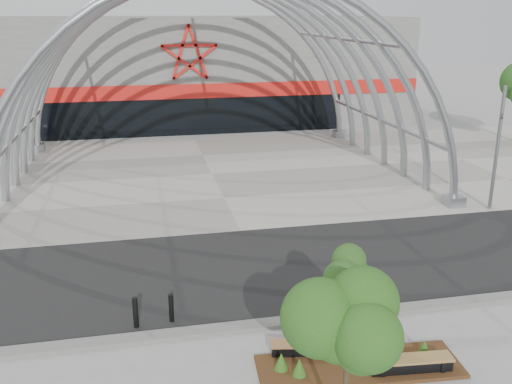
{
  "coord_description": "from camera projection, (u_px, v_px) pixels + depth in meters",
  "views": [
    {
      "loc": [
        -3.83,
        -14.03,
        8.49
      ],
      "look_at": [
        0.0,
        4.0,
        2.6
      ],
      "focal_mm": 40.0,
      "sensor_mm": 36.0,
      "label": 1
    }
  ],
  "objects": [
    {
      "name": "street_tree_1",
      "position": [
        342.0,
        277.0,
        14.01
      ],
      "size": [
        1.32,
        1.32,
        3.11
      ],
      "color": "black",
      "rests_on": "ground"
    },
    {
      "name": "street_tree_0",
      "position": [
        349.0,
        329.0,
        10.86
      ],
      "size": [
        1.65,
        1.65,
        3.76
      ],
      "color": "#332919",
      "rests_on": "ground"
    },
    {
      "name": "bollard_4",
      "position": [
        378.0,
        312.0,
        15.95
      ],
      "size": [
        0.14,
        0.14,
        0.85
      ],
      "primitive_type": "cylinder",
      "color": "black",
      "rests_on": "ground"
    },
    {
      "name": "bollard_2",
      "position": [
        329.0,
        323.0,
        15.19
      ],
      "size": [
        0.17,
        0.17,
        1.09
      ],
      "primitive_type": "cylinder",
      "color": "black",
      "rests_on": "ground"
    },
    {
      "name": "forecourt",
      "position": [
        212.0,
        174.0,
        30.85
      ],
      "size": [
        60.0,
        17.0,
        0.04
      ],
      "primitive_type": "cube",
      "color": "gray",
      "rests_on": "ground"
    },
    {
      "name": "bollard_3",
      "position": [
        363.0,
        287.0,
        17.25
      ],
      "size": [
        0.16,
        0.16,
        1.02
      ],
      "primitive_type": "cylinder",
      "color": "black",
      "rests_on": "ground"
    },
    {
      "name": "road",
      "position": [
        259.0,
        268.0,
        19.67
      ],
      "size": [
        140.0,
        7.0,
        0.02
      ],
      "primitive_type": "cube",
      "color": "black",
      "rests_on": "ground"
    },
    {
      "name": "planting_bed",
      "position": [
        356.0,
        363.0,
        14.14
      ],
      "size": [
        5.17,
        1.93,
        0.54
      ],
      "color": "#3F2611",
      "rests_on": "ground"
    },
    {
      "name": "bench_0",
      "position": [
        309.0,
        349.0,
        14.6
      ],
      "size": [
        2.0,
        0.77,
        0.41
      ],
      "color": "black",
      "rests_on": "ground"
    },
    {
      "name": "vault_canopy",
      "position": [
        212.0,
        174.0,
        30.85
      ],
      "size": [
        20.8,
        15.8,
        20.36
      ],
      "color": "#94989D",
      "rests_on": "ground"
    },
    {
      "name": "ground",
      "position": [
        285.0,
        319.0,
        16.42
      ],
      "size": [
        140.0,
        140.0,
        0.0
      ],
      "primitive_type": "plane",
      "color": "gray",
      "rests_on": "ground"
    },
    {
      "name": "arena_building",
      "position": [
        181.0,
        68.0,
        46.37
      ],
      "size": [
        34.0,
        15.24,
        8.0
      ],
      "color": "slate",
      "rests_on": "ground"
    },
    {
      "name": "signal_pole",
      "position": [
        497.0,
        147.0,
        24.57
      ],
      "size": [
        0.35,
        0.77,
        5.49
      ],
      "color": "slate",
      "rests_on": "ground"
    },
    {
      "name": "bollard_0",
      "position": [
        136.0,
        313.0,
        15.85
      ],
      "size": [
        0.15,
        0.15,
        0.92
      ],
      "primitive_type": "cylinder",
      "color": "black",
      "rests_on": "ground"
    },
    {
      "name": "bollard_1",
      "position": [
        171.0,
        308.0,
        16.16
      ],
      "size": [
        0.14,
        0.14,
        0.86
      ],
      "primitive_type": "cylinder",
      "color": "black",
      "rests_on": "ground"
    },
    {
      "name": "kerb",
      "position": [
        287.0,
        322.0,
        16.16
      ],
      "size": [
        60.0,
        0.5,
        0.12
      ],
      "primitive_type": "cube",
      "color": "slate",
      "rests_on": "ground"
    },
    {
      "name": "bench_1",
      "position": [
        410.0,
        366.0,
        13.92
      ],
      "size": [
        2.11,
        0.64,
        0.44
      ],
      "color": "black",
      "rests_on": "ground"
    }
  ]
}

